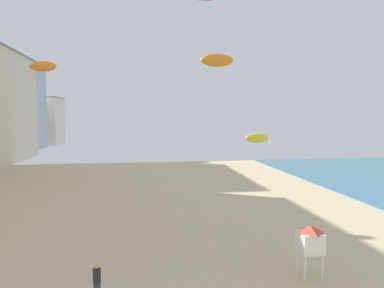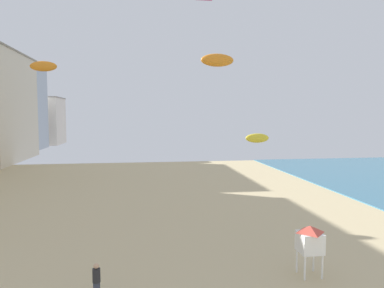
{
  "view_description": "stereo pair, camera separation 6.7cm",
  "coord_description": "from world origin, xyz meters",
  "px_view_note": "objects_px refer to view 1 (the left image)",
  "views": [
    {
      "loc": [
        2.96,
        -1.48,
        7.98
      ],
      "look_at": [
        6.21,
        20.38,
        6.23
      ],
      "focal_mm": 33.58,
      "sensor_mm": 36.0,
      "label": 1
    },
    {
      "loc": [
        3.03,
        -1.49,
        7.98
      ],
      "look_at": [
        6.21,
        20.38,
        6.23
      ],
      "focal_mm": 33.58,
      "sensor_mm": 36.0,
      "label": 2
    }
  ],
  "objects_px": {
    "kite_orange_parafoil_3": "(217,60)",
    "kite_yellow_parafoil": "(257,138)",
    "kite_flyer": "(97,280)",
    "lifeguard_stand": "(310,240)",
    "kite_orange_parafoil_2": "(43,66)"
  },
  "relations": [
    {
      "from": "kite_flyer",
      "to": "kite_orange_parafoil_2",
      "type": "distance_m",
      "value": 23.21
    },
    {
      "from": "kite_flyer",
      "to": "kite_yellow_parafoil",
      "type": "xyz_separation_m",
      "value": [
        10.51,
        10.08,
        5.4
      ]
    },
    {
      "from": "kite_yellow_parafoil",
      "to": "lifeguard_stand",
      "type": "bearing_deg",
      "value": -91.84
    },
    {
      "from": "kite_flyer",
      "to": "kite_orange_parafoil_3",
      "type": "xyz_separation_m",
      "value": [
        8.48,
        14.74,
        11.74
      ]
    },
    {
      "from": "kite_flyer",
      "to": "kite_orange_parafoil_3",
      "type": "relative_size",
      "value": 0.58
    },
    {
      "from": "kite_flyer",
      "to": "lifeguard_stand",
      "type": "height_order",
      "value": "lifeguard_stand"
    },
    {
      "from": "kite_flyer",
      "to": "kite_yellow_parafoil",
      "type": "bearing_deg",
      "value": -130.27
    },
    {
      "from": "kite_flyer",
      "to": "kite_yellow_parafoil",
      "type": "relative_size",
      "value": 0.92
    },
    {
      "from": "kite_orange_parafoil_3",
      "to": "kite_yellow_parafoil",
      "type": "distance_m",
      "value": 8.12
    },
    {
      "from": "kite_yellow_parafoil",
      "to": "kite_flyer",
      "type": "bearing_deg",
      "value": -136.22
    },
    {
      "from": "kite_flyer",
      "to": "kite_yellow_parafoil",
      "type": "distance_m",
      "value": 15.53
    },
    {
      "from": "kite_orange_parafoil_3",
      "to": "kite_yellow_parafoil",
      "type": "bearing_deg",
      "value": -66.39
    },
    {
      "from": "lifeguard_stand",
      "to": "kite_orange_parafoil_2",
      "type": "distance_m",
      "value": 26.91
    },
    {
      "from": "kite_orange_parafoil_2",
      "to": "lifeguard_stand",
      "type": "bearing_deg",
      "value": -47.05
    },
    {
      "from": "kite_orange_parafoil_3",
      "to": "kite_yellow_parafoil",
      "type": "height_order",
      "value": "kite_orange_parafoil_3"
    }
  ]
}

